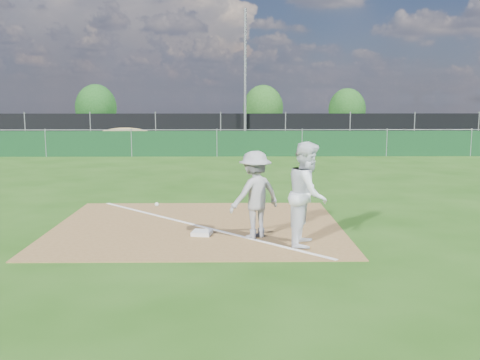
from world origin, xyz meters
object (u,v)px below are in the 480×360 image
Objects in this scene: play_at_first at (255,195)px; tree_right at (347,110)px; light_pole at (245,77)px; first_base at (202,233)px; tree_mid at (263,108)px; car_right at (310,128)px; car_left at (155,127)px; runner at (308,194)px; car_mid at (209,126)px; tree_left at (96,108)px.

tree_right reaches higher than play_at_first.
tree_right is at bearing 52.16° from light_pole.
tree_mid reaches higher than first_base.
car_right is at bearing 77.41° from first_base.
play_at_first reaches higher than car_left.
first_base is 0.10× the size of tree_right.
tree_mid reaches higher than runner.
tree_mid is at bearing 80.79° from light_pole.
car_mid is at bearing -150.87° from tree_right.
tree_right reaches higher than car_right.
runner is 0.54× the size of tree_right.
car_left is at bearing 64.18° from car_right.
play_at_first is 0.53× the size of car_right.
runner is (1.99, -0.68, 0.90)m from first_base.
car_mid is (-1.08, 27.34, 0.76)m from first_base.
car_right is at bearing 6.49° from runner.
car_mid is at bearing -82.64° from car_left.
car_right is 8.06m from tree_right.
tree_left is at bearing -179.15° from tree_right.
car_right is 1.26× the size of tree_left.
car_left is at bearing 28.25° from runner.
tree_left reaches higher than car_mid.
play_at_first is 0.52× the size of car_mid.
first_base is at bearing -106.54° from tree_right.
light_pole is 9.21m from car_left.
tree_mid is at bearing -1.33° from tree_left.
light_pole reaches higher than play_at_first.
car_right is (10.90, -1.66, 0.05)m from car_left.
car_mid reaches higher than car_left.
runner is at bearing -88.47° from light_pole.
runner is 27.54m from car_right.
runner is at bearing -27.01° from play_at_first.
play_at_first is 0.66× the size of car_left.
first_base is 0.07× the size of car_mid.
tree_left is at bearing 68.17° from car_left.
first_base is at bearing 85.98° from runner.
car_mid is (3.88, -0.91, 0.15)m from car_left.
car_mid is at bearing -32.14° from tree_left.
tree_mid is (4.15, 5.53, 1.14)m from car_mid.
play_at_first is 29.06m from car_left.
tree_right is (4.01, 6.90, 1.11)m from car_right.
tree_mid is (3.06, 32.87, 1.90)m from first_base.
light_pole is 22.83m from first_base.
car_left is at bearing 99.96° from first_base.
car_mid is 11.04m from tree_left.
light_pole is 4.18× the size of runner.
first_base is at bearing -149.53° from car_left.
first_base is 28.68m from car_left.
car_mid is (-2.12, 27.53, -0.04)m from play_at_first.
car_right is (7.02, -0.75, -0.10)m from car_mid.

